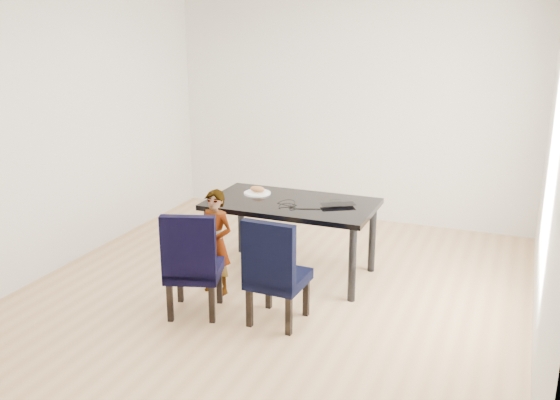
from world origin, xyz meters
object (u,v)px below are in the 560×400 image
at_px(dining_table, 291,238).
at_px(chair_right, 278,269).
at_px(chair_left, 194,261).
at_px(plate, 257,193).
at_px(child, 216,242).
at_px(laptop, 337,204).

xyz_separation_m(dining_table, chair_right, (0.25, -0.97, 0.09)).
xyz_separation_m(chair_left, plate, (0.06, 1.21, 0.29)).
relative_size(dining_table, plate, 5.92).
xyz_separation_m(chair_left, chair_right, (0.73, 0.11, -0.00)).
bearing_deg(chair_right, chair_left, -168.99).
bearing_deg(chair_left, plate, 69.73).
xyz_separation_m(dining_table, plate, (-0.42, 0.13, 0.38)).
bearing_deg(child, dining_table, 64.85).
bearing_deg(laptop, chair_left, 20.72).
height_order(chair_right, laptop, chair_right).
height_order(dining_table, laptop, laptop).
relative_size(child, laptop, 3.02).
relative_size(chair_right, plate, 3.44).
bearing_deg(child, laptop, 49.32).
bearing_deg(child, chair_left, -75.80).
bearing_deg(chair_right, child, 159.22).
xyz_separation_m(chair_left, laptop, (0.91, 1.14, 0.30)).
bearing_deg(dining_table, laptop, 7.67).
bearing_deg(plate, chair_left, -92.62).
xyz_separation_m(dining_table, laptop, (0.44, 0.06, 0.39)).
distance_m(dining_table, plate, 0.58).
xyz_separation_m(chair_right, child, (-0.74, 0.32, 0.02)).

